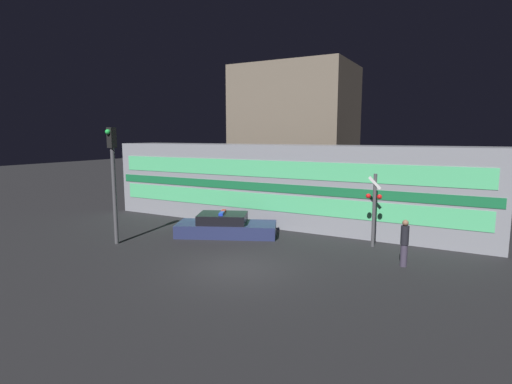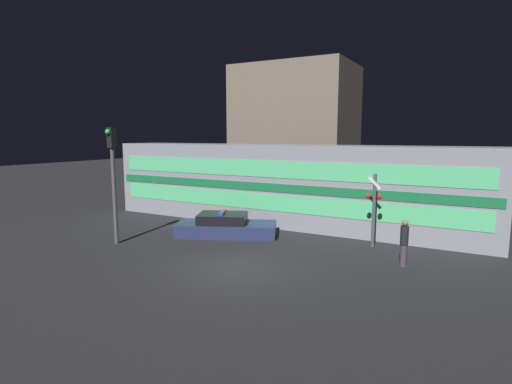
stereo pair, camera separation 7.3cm
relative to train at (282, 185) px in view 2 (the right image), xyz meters
name	(u,v)px [view 2 (the right image)]	position (x,y,z in m)	size (l,w,h in m)	color
ground_plane	(237,268)	(1.76, -7.74, -2.20)	(120.00, 120.00, 0.00)	black
train	(282,185)	(0.00, 0.00, 0.00)	(21.44, 2.85, 4.40)	gray
police_car	(226,226)	(-1.32, -3.77, -1.75)	(5.22, 3.73, 1.22)	navy
pedestrian	(404,243)	(7.16, -4.54, -1.28)	(0.30, 0.30, 1.79)	#3F384C
crossing_signal_near	(374,207)	(5.53, -2.37, -0.40)	(0.70, 0.33, 3.25)	#4C4C51
traffic_light_corner	(113,173)	(-4.88, -7.44, 1.03)	(0.30, 0.46, 5.26)	#4C4C51
building_left	(295,134)	(-3.08, 8.91, 2.86)	(8.61, 6.23, 10.12)	#726656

